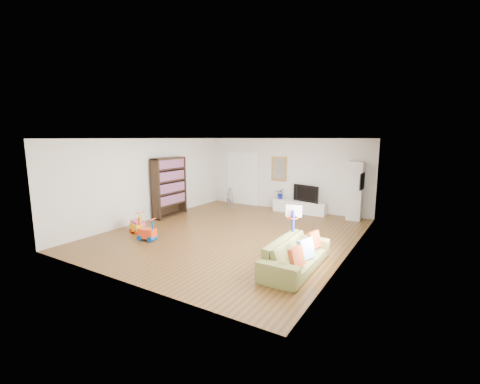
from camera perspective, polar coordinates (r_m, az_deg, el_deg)
The scene contains 25 objects.
floor at distance 9.33m, azimuth -1.28°, elevation -7.33°, with size 6.50×7.50×0.00m, color brown.
ceiling at distance 8.93m, azimuth -1.35°, elevation 9.48°, with size 6.50×7.50×0.00m, color white.
wall_back at distance 12.33m, azimuth 8.09°, elevation 3.15°, with size 6.50×0.00×2.70m, color silver.
wall_front at distance 6.26m, azimuth -20.10°, elevation -3.65°, with size 6.50×0.00×2.70m, color silver.
wall_left at distance 11.10m, azimuth -15.62°, elevation 2.18°, with size 0.00×7.50×2.70m, color silver.
wall_right at distance 7.81m, azimuth 19.25°, elevation -1.04°, with size 0.00×7.50×2.70m, color white.
navy_accent at distance 9.11m, azimuth 21.19°, elevation 3.48°, with size 0.01×3.20×1.70m, color black.
olive_wainscot at distance 9.34m, azimuth 20.68°, elevation -4.78°, with size 0.01×3.20×1.00m, color brown.
doorway at distance 13.19m, azimuth 0.37°, elevation 2.35°, with size 1.45×0.06×2.10m, color white.
painting_back at distance 12.38m, azimuth 6.97°, elevation 4.13°, with size 0.62×0.06×0.92m, color gold.
artwork_right at distance 9.35m, azimuth 20.90°, elevation 1.79°, with size 0.04×0.56×0.46m, color #7F3F8C.
media_console at distance 11.96m, azimuth 10.57°, elevation -2.58°, with size 1.93×0.48×0.45m, color white.
tall_cabinet at distance 11.32m, azimuth 19.78°, elevation 0.19°, with size 0.46×0.46×1.95m, color silver.
bookshelf at distance 11.39m, azimuth -12.45°, elevation 0.84°, with size 0.37×1.40×2.05m, color black.
sofa at distance 6.92m, azimuth 9.94°, elevation -10.91°, with size 2.13×0.83×0.62m, color olive.
basketball_hoop at distance 7.33m, azimuth 9.18°, elevation -7.23°, with size 0.42×0.51×1.23m, color #AF3E20.
ride_on_yellow at distance 9.75m, azimuth -17.99°, elevation -5.51°, with size 0.38×0.24×0.51m, color #F3AD0D.
ride_on_orange at distance 8.98m, azimuth -16.22°, elevation -6.40°, with size 0.45×0.28×0.60m, color #F54118.
ride_on_pink at distance 9.85m, azimuth -17.72°, elevation -5.01°, with size 0.47×0.29×0.62m, color #CD3C61.
child at distance 12.63m, azimuth -1.77°, elevation -0.90°, with size 0.30×0.20×0.83m, color gray.
tv at distance 11.77m, azimuth 11.91°, elevation -0.21°, with size 1.05×0.14×0.60m, color black.
vase_plant at distance 12.19m, azimuth 7.25°, elevation -0.26°, with size 0.35×0.30×0.39m, color navy.
pillow_left at distance 6.28m, azimuth 10.02°, elevation -11.35°, with size 0.10×0.39×0.39m, color #B04420.
pillow_center at distance 6.76m, azimuth 11.64°, elevation -9.87°, with size 0.11×0.41×0.41m, color silver.
pillow_right at distance 7.36m, azimuth 13.05°, elevation -8.27°, with size 0.10×0.36×0.36m, color #B83711.
Camera 1 is at (4.79, -7.53, 2.73)m, focal length 24.00 mm.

